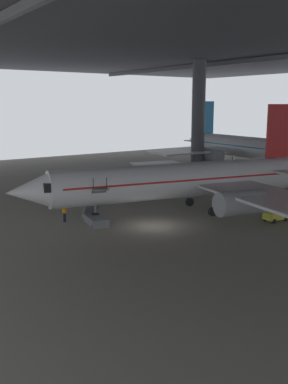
{
  "coord_description": "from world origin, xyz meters",
  "views": [
    {
      "loc": [
        30.36,
        -22.59,
        10.74
      ],
      "look_at": [
        -3.36,
        1.27,
        2.45
      ],
      "focal_mm": 41.21,
      "sensor_mm": 36.0,
      "label": 1
    }
  ],
  "objects": [
    {
      "name": "hangar_structure",
      "position": [
        -0.13,
        13.8,
        18.09
      ],
      "size": [
        121.0,
        99.0,
        18.74
      ],
      "color": "#4C4F54",
      "rests_on": "ground_plane"
    },
    {
      "name": "airplane_distant",
      "position": [
        -20.08,
        35.48,
        3.4
      ],
      "size": [
        35.68,
        34.5,
        11.2
      ],
      "color": "white",
      "rests_on": "ground_plane"
    },
    {
      "name": "airplane_main",
      "position": [
        -2.43,
        5.55,
        3.31
      ],
      "size": [
        32.97,
        33.62,
        10.72
      ],
      "color": "white",
      "rests_on": "ground_plane"
    },
    {
      "name": "baggage_tug",
      "position": [
        4.99,
        10.37,
        0.53
      ],
      "size": [
        1.39,
        2.26,
        0.9
      ],
      "color": "yellow",
      "rests_on": "ground_plane"
    },
    {
      "name": "ground_plane",
      "position": [
        0.0,
        0.0,
        0.0
      ],
      "size": [
        110.0,
        110.0,
        0.0
      ],
      "primitive_type": "plane",
      "color": "gray"
    },
    {
      "name": "crew_worker_by_stairs",
      "position": [
        -6.04,
        -5.83,
        0.97
      ],
      "size": [
        0.51,
        0.34,
        1.7
      ],
      "color": "#232838",
      "rests_on": "ground_plane"
    },
    {
      "name": "boarding_stairs",
      "position": [
        -3.92,
        -3.76,
        0.72
      ],
      "size": [
        4.25,
        2.25,
        4.5
      ],
      "color": "slate",
      "rests_on": "ground_plane"
    }
  ]
}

